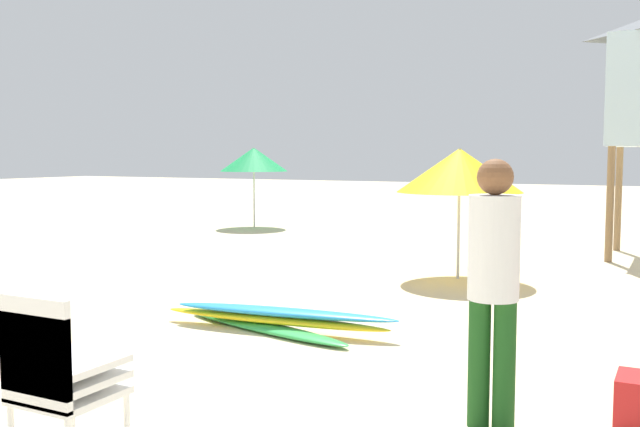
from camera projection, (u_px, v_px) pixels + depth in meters
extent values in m
plane|color=beige|center=(2.00, 424.00, 4.60)|extent=(80.00, 80.00, 0.00)
cube|color=white|center=(70.00, 395.00, 3.85)|extent=(0.48, 0.48, 0.04)
cube|color=white|center=(35.00, 370.00, 3.64)|extent=(0.48, 0.04, 0.40)
cube|color=white|center=(69.00, 379.00, 3.84)|extent=(0.48, 0.48, 0.04)
cube|color=white|center=(35.00, 353.00, 3.63)|extent=(0.48, 0.04, 0.40)
cube|color=white|center=(69.00, 363.00, 3.83)|extent=(0.48, 0.48, 0.04)
cube|color=white|center=(34.00, 335.00, 3.62)|extent=(0.48, 0.04, 0.40)
cylinder|color=white|center=(72.00, 417.00, 4.15)|extent=(0.04, 0.04, 0.42)
ellipsoid|color=green|center=(264.00, 327.00, 7.02)|extent=(2.16, 0.80, 0.08)
ellipsoid|color=yellow|center=(273.00, 319.00, 7.01)|extent=(2.44, 0.44, 0.08)
ellipsoid|color=#268CCC|center=(283.00, 312.00, 6.97)|extent=(2.35, 0.58, 0.08)
cylinder|color=#194C19|center=(479.00, 362.00, 4.54)|extent=(0.14, 0.14, 0.83)
cylinder|color=#194C19|center=(504.00, 366.00, 4.46)|extent=(0.14, 0.14, 0.83)
cylinder|color=white|center=(494.00, 248.00, 4.44)|extent=(0.32, 0.32, 0.66)
sphere|color=brown|center=(495.00, 177.00, 4.40)|extent=(0.23, 0.23, 0.23)
cylinder|color=olive|center=(610.00, 204.00, 11.49)|extent=(0.12, 0.12, 1.88)
cylinder|color=olive|center=(618.00, 199.00, 12.87)|extent=(0.12, 0.12, 1.88)
cylinder|color=beige|center=(254.00, 187.00, 17.08)|extent=(0.04, 0.04, 1.91)
cone|color=#19994C|center=(254.00, 159.00, 17.03)|extent=(1.62, 1.62, 0.57)
cylinder|color=beige|center=(459.00, 214.00, 9.93)|extent=(0.04, 0.04, 1.83)
cone|color=yellow|center=(459.00, 170.00, 9.88)|extent=(1.75, 1.75, 0.61)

